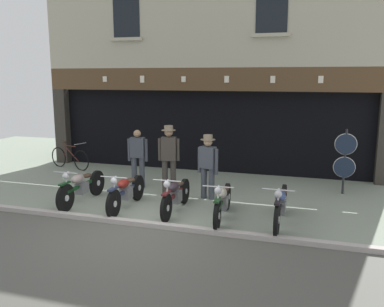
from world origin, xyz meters
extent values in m
cube|color=gray|center=(0.00, 5.00, -0.04)|extent=(22.95, 10.00, 0.08)
cube|color=#AEA5A0|center=(0.00, 0.08, 0.01)|extent=(22.95, 0.16, 0.18)
cube|color=black|center=(0.00, 7.30, 1.30)|extent=(10.07, 4.00, 2.60)
cube|color=#332D28|center=(-5.25, 5.18, 1.30)|extent=(0.44, 0.36, 2.60)
cube|color=black|center=(0.00, 5.55, 1.43)|extent=(9.63, 0.03, 2.18)
cube|color=#513922|center=(0.00, 5.12, 2.95)|extent=(10.95, 0.24, 0.70)
cube|color=silver|center=(-3.41, 4.99, 2.95)|extent=(0.14, 0.03, 0.18)
cube|color=silver|center=(-2.07, 4.99, 2.95)|extent=(0.14, 0.03, 0.22)
cube|color=silver|center=(-0.67, 4.99, 2.95)|extent=(0.14, 0.03, 0.18)
cube|color=silver|center=(0.70, 4.99, 2.95)|extent=(0.14, 0.03, 0.20)
cube|color=silver|center=(2.07, 4.99, 2.95)|extent=(0.14, 0.03, 0.21)
cube|color=silver|center=(3.41, 4.99, 2.95)|extent=(0.14, 0.03, 0.20)
cube|color=#AFA892|center=(0.00, 5.20, 4.90)|extent=(10.95, 0.40, 3.21)
cube|color=black|center=(-2.57, 4.99, 4.90)|extent=(0.90, 0.02, 1.30)
cube|color=#AFA892|center=(-2.57, 4.95, 4.20)|extent=(1.10, 0.12, 0.10)
cube|color=black|center=(1.97, 4.99, 4.90)|extent=(0.90, 0.02, 1.30)
cube|color=#AFA892|center=(1.97, 4.95, 4.20)|extent=(1.10, 0.12, 0.10)
cylinder|color=black|center=(-2.00, 0.40, 0.32)|extent=(0.07, 0.65, 0.65)
cylinder|color=silver|center=(-2.00, 0.40, 0.32)|extent=(0.10, 0.14, 0.14)
cylinder|color=black|center=(-2.00, 1.81, 0.32)|extent=(0.08, 0.65, 0.65)
cylinder|color=silver|center=(-2.00, 1.81, 0.32)|extent=(0.11, 0.14, 0.14)
cube|color=#143F1C|center=(-2.00, 1.10, 0.44)|extent=(0.07, 1.29, 0.07)
cube|color=slate|center=(-2.00, 1.10, 0.37)|extent=(0.20, 0.32, 0.26)
ellipsoid|color=gray|center=(-2.00, 0.94, 0.64)|extent=(0.22, 0.46, 0.20)
ellipsoid|color=#38281E|center=(-2.00, 1.36, 0.62)|extent=(0.20, 0.30, 0.10)
cube|color=#143F1C|center=(-2.00, 0.40, 0.67)|extent=(0.10, 0.36, 0.04)
sphere|color=silver|center=(-2.00, 0.46, 0.82)|extent=(0.15, 0.15, 0.15)
cylinder|color=silver|center=(-2.00, 0.46, 0.90)|extent=(0.62, 0.02, 0.02)
cylinder|color=silver|center=(-2.00, 0.44, 0.61)|extent=(0.04, 0.29, 0.60)
cylinder|color=black|center=(-0.77, 0.36, 0.32)|extent=(0.09, 0.63, 0.63)
cylinder|color=silver|center=(-0.77, 0.36, 0.32)|extent=(0.10, 0.14, 0.14)
cylinder|color=black|center=(-0.80, 1.71, 0.32)|extent=(0.10, 0.63, 0.63)
cylinder|color=silver|center=(-0.80, 1.71, 0.32)|extent=(0.11, 0.14, 0.14)
cube|color=navy|center=(-0.79, 1.04, 0.44)|extent=(0.10, 1.25, 0.07)
cube|color=slate|center=(-0.79, 1.04, 0.37)|extent=(0.21, 0.33, 0.26)
ellipsoid|color=maroon|center=(-0.78, 0.87, 0.64)|extent=(0.23, 0.47, 0.20)
ellipsoid|color=#38281E|center=(-0.79, 1.28, 0.62)|extent=(0.21, 0.31, 0.10)
cube|color=navy|center=(-0.77, 0.36, 0.65)|extent=(0.11, 0.36, 0.04)
sphere|color=silver|center=(-0.77, 0.42, 0.82)|extent=(0.15, 0.15, 0.15)
cylinder|color=silver|center=(-0.77, 0.42, 0.90)|extent=(0.62, 0.04, 0.02)
cylinder|color=silver|center=(-0.77, 0.40, 0.61)|extent=(0.04, 0.27, 0.61)
cylinder|color=black|center=(0.41, 0.47, 0.30)|extent=(0.08, 0.61, 0.61)
cylinder|color=silver|center=(0.41, 0.47, 0.30)|extent=(0.10, 0.14, 0.13)
cylinder|color=black|center=(0.39, 1.80, 0.30)|extent=(0.09, 0.61, 0.61)
cylinder|color=silver|center=(0.39, 1.80, 0.30)|extent=(0.11, 0.14, 0.13)
cube|color=#531A1C|center=(0.40, 1.13, 0.42)|extent=(0.09, 1.23, 0.07)
cube|color=slate|center=(0.40, 1.13, 0.35)|extent=(0.21, 0.32, 0.26)
ellipsoid|color=#271E25|center=(0.40, 0.97, 0.62)|extent=(0.23, 0.46, 0.20)
ellipsoid|color=#38281E|center=(0.40, 1.37, 0.60)|extent=(0.21, 0.30, 0.10)
cube|color=#531A1C|center=(0.41, 0.47, 0.63)|extent=(0.11, 0.36, 0.04)
sphere|color=silver|center=(0.41, 0.53, 0.80)|extent=(0.15, 0.15, 0.15)
cylinder|color=silver|center=(0.41, 0.53, 0.88)|extent=(0.62, 0.04, 0.02)
cylinder|color=silver|center=(0.41, 0.51, 0.59)|extent=(0.04, 0.24, 0.62)
cylinder|color=black|center=(1.56, 0.30, 0.31)|extent=(0.11, 0.62, 0.61)
cylinder|color=silver|center=(1.56, 0.30, 0.31)|extent=(0.11, 0.14, 0.13)
cylinder|color=black|center=(1.48, 1.65, 0.31)|extent=(0.12, 0.62, 0.61)
cylinder|color=silver|center=(1.48, 1.65, 0.31)|extent=(0.12, 0.14, 0.13)
cube|color=#1A3C1D|center=(1.52, 0.97, 0.43)|extent=(0.15, 1.25, 0.07)
cube|color=slate|center=(1.52, 0.97, 0.36)|extent=(0.22, 0.33, 0.26)
ellipsoid|color=#ACA08F|center=(1.53, 0.81, 0.63)|extent=(0.25, 0.47, 0.20)
ellipsoid|color=#38281E|center=(1.50, 1.22, 0.61)|extent=(0.22, 0.31, 0.10)
cube|color=#1A3C1D|center=(1.56, 0.30, 0.63)|extent=(0.12, 0.37, 0.04)
sphere|color=silver|center=(1.56, 0.36, 0.81)|extent=(0.15, 0.15, 0.15)
cylinder|color=silver|center=(1.56, 0.36, 0.89)|extent=(0.62, 0.06, 0.02)
cylinder|color=silver|center=(1.56, 0.34, 0.60)|extent=(0.05, 0.25, 0.61)
cylinder|color=black|center=(2.73, 0.32, 0.33)|extent=(0.08, 0.67, 0.67)
cylinder|color=silver|center=(2.73, 0.32, 0.33)|extent=(0.10, 0.15, 0.15)
cylinder|color=black|center=(2.75, 1.73, 0.33)|extent=(0.09, 0.67, 0.67)
cylinder|color=silver|center=(2.75, 1.73, 0.33)|extent=(0.11, 0.15, 0.15)
cube|color=black|center=(2.74, 1.03, 0.45)|extent=(0.09, 1.29, 0.07)
cube|color=slate|center=(2.74, 1.03, 0.38)|extent=(0.20, 0.32, 0.26)
ellipsoid|color=navy|center=(2.74, 0.86, 0.65)|extent=(0.23, 0.46, 0.20)
ellipsoid|color=#38281E|center=(2.74, 1.28, 0.63)|extent=(0.20, 0.30, 0.10)
cube|color=black|center=(2.73, 0.32, 0.69)|extent=(0.10, 0.36, 0.04)
sphere|color=silver|center=(2.73, 0.38, 0.83)|extent=(0.15, 0.15, 0.15)
cylinder|color=silver|center=(2.73, 0.38, 0.91)|extent=(0.62, 0.03, 0.02)
cylinder|color=silver|center=(2.73, 0.36, 0.62)|extent=(0.04, 0.27, 0.61)
cylinder|color=#3D424C|center=(-1.17, 2.80, 0.44)|extent=(0.15, 0.15, 0.87)
cylinder|color=#3D424C|center=(-1.39, 2.77, 0.44)|extent=(0.15, 0.15, 0.87)
cube|color=#3D424C|center=(-1.28, 2.78, 1.13)|extent=(0.41, 0.28, 0.55)
cube|color=silver|center=(-1.30, 2.90, 1.19)|extent=(0.14, 0.04, 0.31)
cube|color=navy|center=(-1.30, 2.91, 1.18)|extent=(0.05, 0.02, 0.28)
cylinder|color=#3D424C|center=(-1.05, 2.82, 1.06)|extent=(0.09, 0.09, 0.61)
cylinder|color=#3D424C|center=(-1.51, 2.75, 1.06)|extent=(0.09, 0.09, 0.61)
sphere|color=#9E7A5B|center=(-1.28, 2.78, 1.51)|extent=(0.20, 0.20, 0.20)
cylinder|color=#38332D|center=(-0.17, 2.55, 0.45)|extent=(0.15, 0.15, 0.90)
cylinder|color=#38332D|center=(-0.38, 2.50, 0.45)|extent=(0.15, 0.15, 0.90)
cube|color=#38332D|center=(-0.27, 2.52, 1.19)|extent=(0.42, 0.30, 0.62)
cube|color=white|center=(-0.30, 2.64, 1.26)|extent=(0.14, 0.05, 0.35)
cube|color=#47234C|center=(-0.30, 2.65, 1.25)|extent=(0.05, 0.02, 0.32)
cylinder|color=#38332D|center=(-0.05, 2.58, 1.17)|extent=(0.09, 0.09, 0.58)
cylinder|color=#38332D|center=(-0.50, 2.47, 1.17)|extent=(0.09, 0.09, 0.58)
sphere|color=#9E7A5B|center=(-0.27, 2.52, 1.61)|extent=(0.22, 0.22, 0.22)
cylinder|color=#7F705B|center=(-0.27, 2.52, 1.67)|extent=(0.37, 0.37, 0.01)
cylinder|color=#7F705B|center=(-0.27, 2.52, 1.73)|extent=(0.23, 0.23, 0.12)
cylinder|color=#3D424C|center=(0.93, 2.32, 0.40)|extent=(0.15, 0.15, 0.81)
cylinder|color=#3D424C|center=(0.72, 2.37, 0.40)|extent=(0.15, 0.15, 0.81)
cube|color=#3D424C|center=(0.82, 2.34, 1.06)|extent=(0.42, 0.30, 0.54)
cube|color=silver|center=(0.85, 2.46, 1.12)|extent=(0.14, 0.05, 0.30)
cube|color=#47234C|center=(0.85, 2.47, 1.11)|extent=(0.05, 0.02, 0.28)
cylinder|color=#3D424C|center=(1.05, 2.29, 0.97)|extent=(0.09, 0.09, 0.64)
cylinder|color=#3D424C|center=(0.59, 2.40, 0.97)|extent=(0.09, 0.09, 0.64)
sphere|color=tan|center=(0.82, 2.34, 1.45)|extent=(0.22, 0.22, 0.22)
cylinder|color=#7F705B|center=(0.82, 2.34, 1.51)|extent=(0.37, 0.37, 0.01)
cylinder|color=#7F705B|center=(0.82, 2.34, 1.57)|extent=(0.23, 0.23, 0.12)
cylinder|color=#232328|center=(4.11, 3.80, 0.85)|extent=(0.06, 0.06, 1.71)
cylinder|color=#192338|center=(4.11, 3.78, 1.32)|extent=(0.53, 0.03, 0.53)
torus|color=silver|center=(4.11, 3.80, 1.32)|extent=(0.55, 0.04, 0.55)
cylinder|color=#192338|center=(4.11, 3.78, 0.71)|extent=(0.53, 0.03, 0.53)
torus|color=silver|center=(4.11, 3.80, 0.71)|extent=(0.55, 0.04, 0.55)
cube|color=silver|center=(-2.91, 5.40, 1.79)|extent=(0.83, 0.02, 0.96)
cube|color=#1E3323|center=(-2.91, 5.39, 2.17)|extent=(0.83, 0.01, 0.20)
cube|color=silver|center=(-3.83, 5.40, 1.72)|extent=(0.68, 0.02, 1.02)
cube|color=#232328|center=(-3.83, 5.39, 2.13)|extent=(0.68, 0.01, 0.20)
torus|color=black|center=(-3.94, 4.17, 0.33)|extent=(0.67, 0.22, 0.69)
torus|color=black|center=(-5.00, 4.46, 0.33)|extent=(0.67, 0.22, 0.69)
cylinder|color=#4C1E19|center=(-4.37, 4.29, 0.51)|extent=(0.62, 0.20, 0.48)
cylinder|color=#4C1E19|center=(-4.47, 4.32, 0.77)|extent=(0.59, 0.19, 0.03)
cylinder|color=#4C1E19|center=(-4.66, 4.37, 0.63)|extent=(0.13, 0.06, 0.52)
ellipsoid|color=#332319|center=(-4.70, 4.38, 0.89)|extent=(0.26, 0.18, 0.06)
cylinder|color=silver|center=(-3.94, 4.17, 0.89)|extent=(0.15, 0.49, 0.02)
camera|label=1|loc=(3.35, -7.26, 3.03)|focal=38.16mm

